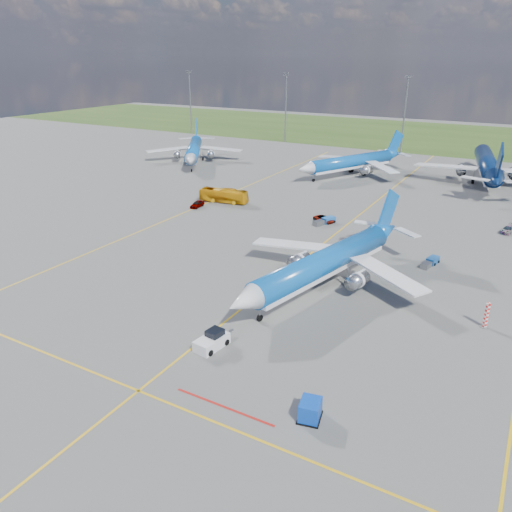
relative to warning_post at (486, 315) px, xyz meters
The scene contains 17 objects.
ground 27.24m from the warning_post, 162.90° to the right, with size 400.00×400.00×0.00m, color #4F4F4D.
grass_strip 144.37m from the warning_post, 100.38° to the left, with size 400.00×80.00×0.01m, color #2D4719.
taxiway_lines 32.52m from the warning_post, 142.66° to the left, with size 60.25×160.00×0.02m.
floodlight_masts 103.84m from the warning_post, 98.91° to the left, with size 202.20×0.50×22.70m.
warning_post is the anchor object (origin of this frame).
bg_jet_nw 101.70m from the warning_post, 144.79° to the left, with size 29.16×38.27×10.02m, color #0C54A8, non-canonical shape.
bg_jet_nnw 75.65m from the warning_post, 121.01° to the left, with size 28.09×36.87×9.66m, color #0C54A8, non-canonical shape.
bg_jet_n 74.98m from the warning_post, 96.59° to the left, with size 35.02×45.97×12.04m, color #071B41, non-canonical shape.
main_airliner 19.95m from the warning_post, behind, with size 28.55×37.48×9.81m, color #0C54A8, non-canonical shape.
pushback_tug 30.56m from the warning_post, 142.69° to the right, with size 2.49×5.46×1.82m.
uld_container 26.02m from the warning_post, 114.83° to the right, with size 1.69×2.11×1.69m, color #0C3CAF.
apron_bus 60.25m from the warning_post, 152.14° to the left, with size 2.39×10.23×2.85m, color orange.
service_car_a 60.27m from the warning_post, 158.09° to the left, with size 1.54×3.82×1.30m, color #999999.
service_car_b 40.07m from the warning_post, 139.04° to the left, with size 1.88×4.07×1.13m, color #999999.
service_car_c 36.47m from the warning_post, 90.73° to the left, with size 1.67×4.12×1.19m, color #999999.
baggage_tug_w 17.83m from the warning_post, 120.70° to the left, with size 2.01×4.40×0.96m.
baggage_tug_c 39.11m from the warning_post, 139.40° to the left, with size 3.04×4.80×1.05m.
Camera 1 is at (27.87, -47.27, 28.54)m, focal length 35.00 mm.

